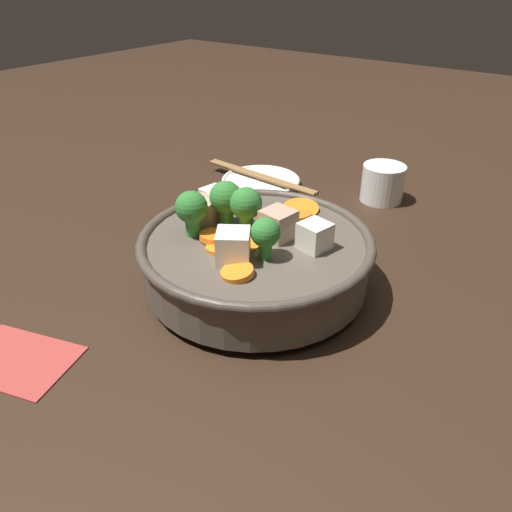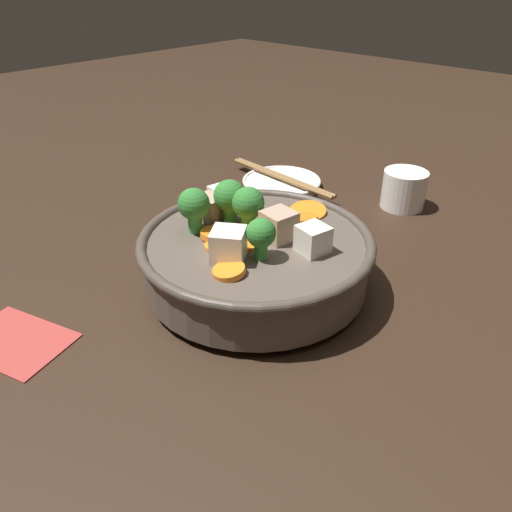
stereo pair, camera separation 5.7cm
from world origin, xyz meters
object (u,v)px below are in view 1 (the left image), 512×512
at_px(stirfry_bowl, 255,253).
at_px(side_saucer, 261,182).
at_px(tea_cup, 383,183).
at_px(chopsticks_pair, 261,176).

xyz_separation_m(stirfry_bowl, side_saucer, (-0.17, 0.25, -0.04)).
xyz_separation_m(tea_cup, chopsticks_pair, (-0.19, -0.07, -0.01)).
relative_size(stirfry_bowl, tea_cup, 4.00).
xyz_separation_m(side_saucer, chopsticks_pair, (0.00, 0.00, 0.01)).
distance_m(tea_cup, chopsticks_pair, 0.20).
bearing_deg(chopsticks_pair, tea_cup, 19.30).
xyz_separation_m(stirfry_bowl, chopsticks_pair, (-0.17, 0.25, -0.03)).
height_order(stirfry_bowl, chopsticks_pair, stirfry_bowl).
height_order(tea_cup, chopsticks_pair, tea_cup).
relative_size(stirfry_bowl, side_saucer, 2.00).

